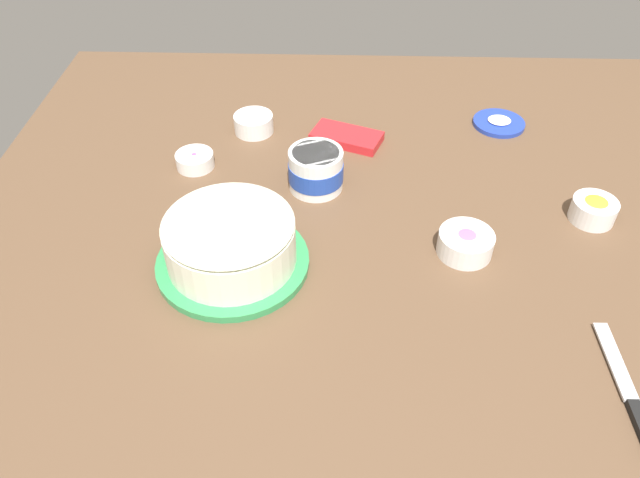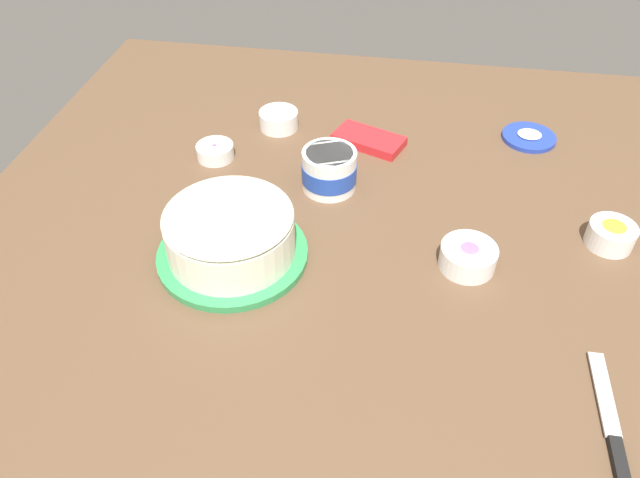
% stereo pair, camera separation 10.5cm
% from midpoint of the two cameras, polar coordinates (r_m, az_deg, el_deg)
% --- Properties ---
extents(ground_plane, '(1.54, 1.54, 0.00)m').
position_cam_midpoint_polar(ground_plane, '(1.09, 7.12, -1.34)').
color(ground_plane, brown).
extents(frosted_cake, '(0.26, 0.26, 0.11)m').
position_cam_midpoint_polar(frosted_cake, '(1.04, -5.53, 0.26)').
color(frosted_cake, '#339351').
rests_on(frosted_cake, ground_plane).
extents(frosting_tub, '(0.11, 0.11, 0.08)m').
position_cam_midpoint_polar(frosting_tub, '(1.20, 3.39, 6.40)').
color(frosting_tub, white).
rests_on(frosting_tub, ground_plane).
extents(frosting_tub_lid, '(0.12, 0.12, 0.02)m').
position_cam_midpoint_polar(frosting_tub_lid, '(1.46, 20.95, 8.83)').
color(frosting_tub_lid, '#233DAD').
rests_on(frosting_tub_lid, ground_plane).
extents(spreading_knife, '(0.02, 0.24, 0.01)m').
position_cam_midpoint_polar(spreading_knife, '(0.96, 28.78, -16.16)').
color(spreading_knife, silver).
rests_on(spreading_knife, ground_plane).
extents(sprinkle_bowl_orange, '(0.09, 0.09, 0.04)m').
position_cam_midpoint_polar(sprinkle_bowl_orange, '(1.40, -1.69, 11.06)').
color(sprinkle_bowl_orange, white).
rests_on(sprinkle_bowl_orange, ground_plane).
extents(sprinkle_bowl_pink, '(0.10, 0.10, 0.04)m').
position_cam_midpoint_polar(sprinkle_bowl_pink, '(1.08, 16.41, -1.65)').
color(sprinkle_bowl_pink, white).
rests_on(sprinkle_bowl_pink, ground_plane).
extents(sprinkle_bowl_rainbow, '(0.08, 0.08, 0.03)m').
position_cam_midpoint_polar(sprinkle_bowl_rainbow, '(1.31, -7.50, 8.07)').
color(sprinkle_bowl_rainbow, white).
rests_on(sprinkle_bowl_rainbow, ground_plane).
extents(sprinkle_bowl_yellow, '(0.08, 0.08, 0.04)m').
position_cam_midpoint_polar(sprinkle_bowl_yellow, '(1.22, 27.85, 0.32)').
color(sprinkle_bowl_yellow, white).
rests_on(sprinkle_bowl_yellow, ground_plane).
extents(candy_box_lower, '(0.17, 0.13, 0.02)m').
position_cam_midpoint_polar(candy_box_lower, '(1.36, 6.83, 9.11)').
color(candy_box_lower, red).
rests_on(candy_box_lower, ground_plane).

